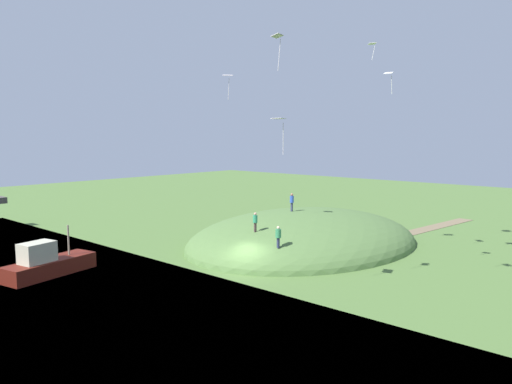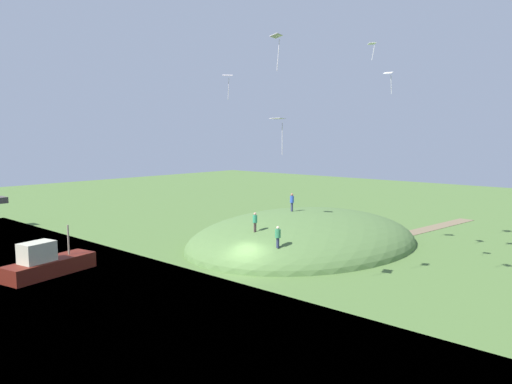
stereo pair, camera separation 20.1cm
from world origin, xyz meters
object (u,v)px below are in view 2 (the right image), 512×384
at_px(boat_on_lake, 47,263).
at_px(person_walking_path, 292,200).
at_px(kite_1, 372,44).
at_px(kite_0, 228,77).
at_px(kite_8, 277,39).
at_px(kite_5, 278,121).
at_px(person_with_child, 255,220).
at_px(kite_7, 389,75).
at_px(person_on_hilltop, 278,234).

bearing_deg(boat_on_lake, person_walking_path, 151.59).
height_order(boat_on_lake, kite_1, kite_1).
xyz_separation_m(boat_on_lake, kite_0, (12.69, -6.44, 14.25)).
relative_size(boat_on_lake, kite_8, 3.25).
height_order(person_walking_path, kite_1, kite_1).
xyz_separation_m(kite_1, kite_5, (-10.82, 0.45, -6.05)).
bearing_deg(kite_1, person_with_child, 121.91).
distance_m(kite_5, kite_8, 4.87).
bearing_deg(boat_on_lake, kite_1, 128.03).
height_order(kite_0, kite_5, kite_0).
height_order(person_walking_path, kite_7, kite_7).
xyz_separation_m(kite_1, kite_8, (-11.30, 0.21, -1.21)).
xyz_separation_m(person_with_child, kite_5, (-5.98, -7.32, 7.89)).
height_order(person_walking_path, kite_0, kite_0).
bearing_deg(kite_7, kite_8, 161.85).
height_order(kite_0, kite_8, kite_8).
bearing_deg(person_with_child, kite_5, -113.15).
relative_size(person_walking_path, kite_5, 0.77).
distance_m(boat_on_lake, kite_8, 23.31).
relative_size(kite_7, kite_8, 0.71).
xyz_separation_m(person_with_child, kite_7, (2.39, -10.46, 11.19)).
bearing_deg(kite_7, kite_1, 47.78).
xyz_separation_m(person_with_child, kite_8, (-6.47, -7.55, 12.73)).
height_order(person_with_child, kite_5, kite_5).
bearing_deg(kite_0, boat_on_lake, 153.09).
distance_m(person_walking_path, kite_0, 13.82).
distance_m(person_on_hilltop, kite_0, 13.50).
xyz_separation_m(boat_on_lake, person_with_child, (13.75, -8.51, 2.52)).
xyz_separation_m(boat_on_lake, kite_8, (7.28, -16.06, 15.25)).
bearing_deg(kite_7, person_on_hilltop, 116.16).
distance_m(kite_0, kite_5, 11.28).
xyz_separation_m(kite_0, kite_7, (3.45, -12.52, -0.55)).
bearing_deg(person_on_hilltop, kite_1, -105.44).
height_order(kite_1, kite_5, kite_1).
distance_m(boat_on_lake, kite_7, 28.42).
distance_m(boat_on_lake, person_walking_path, 22.40).
bearing_deg(boat_on_lake, person_on_hilltop, 126.09).
distance_m(person_with_child, kite_0, 11.96).
relative_size(person_with_child, kite_8, 0.75).
relative_size(person_walking_path, kite_0, 0.86).
bearing_deg(boat_on_lake, kite_8, 103.63).
relative_size(person_walking_path, person_on_hilltop, 1.02).
bearing_deg(boat_on_lake, person_with_child, 137.49).
bearing_deg(kite_5, kite_7, -20.52).
relative_size(person_on_hilltop, kite_8, 0.79).
xyz_separation_m(kite_7, kite_8, (-8.86, 2.90, 1.55)).
height_order(person_with_child, kite_7, kite_7).
bearing_deg(kite_1, kite_7, -132.22).
xyz_separation_m(kite_5, kite_7, (8.38, -3.14, 3.30)).
bearing_deg(person_with_child, kite_1, -41.97).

